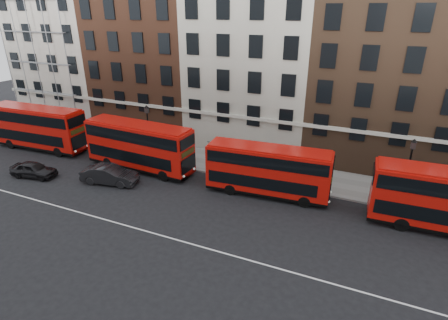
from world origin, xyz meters
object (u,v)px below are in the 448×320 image
at_px(bus_a, 37,127).
at_px(bus_c, 267,170).
at_px(car_front, 110,175).
at_px(bus_b, 139,145).
at_px(car_rear, 34,170).

xyz_separation_m(bus_a, bus_c, (25.41, -0.00, -0.26)).
height_order(bus_c, car_front, bus_c).
height_order(bus_a, bus_b, bus_a).
bearing_deg(bus_b, car_rear, -142.85).
height_order(bus_a, car_front, bus_a).
xyz_separation_m(bus_a, car_front, (12.40, -3.53, -1.67)).
distance_m(bus_a, bus_c, 25.41).
height_order(car_rear, car_front, car_front).
bearing_deg(car_rear, car_front, -86.85).
distance_m(bus_b, car_rear, 9.53).
relative_size(bus_a, bus_b, 1.03).
distance_m(bus_a, car_rear, 7.66).
bearing_deg(bus_c, bus_b, 175.66).
relative_size(bus_b, car_rear, 2.61).
bearing_deg(car_rear, bus_a, 34.55).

